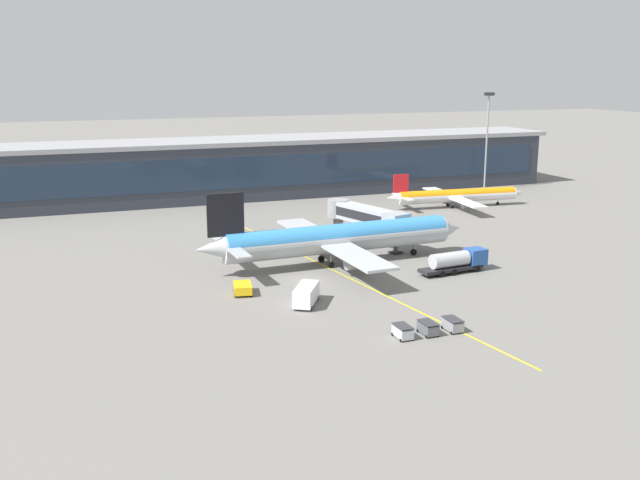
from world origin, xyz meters
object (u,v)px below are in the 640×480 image
at_px(baggage_cart_1, 428,328).
at_px(pushback_tug, 243,288).
at_px(fuel_tanker, 458,261).
at_px(baggage_cart_0, 403,331).
at_px(lavatory_truck, 306,294).
at_px(main_airliner, 338,238).
at_px(baggage_cart_2, 453,324).
at_px(commuter_jet_far, 457,195).

bearing_deg(baggage_cart_1, pushback_tug, 125.72).
distance_m(fuel_tanker, baggage_cart_0, 28.88).
relative_size(lavatory_truck, baggage_cart_0, 2.31).
height_order(main_airliner, fuel_tanker, main_airliner).
bearing_deg(baggage_cart_2, main_airliner, 92.50).
relative_size(main_airliner, baggage_cart_0, 16.69).
relative_size(baggage_cart_1, baggage_cart_2, 1.00).
relative_size(main_airliner, fuel_tanker, 4.04).
bearing_deg(baggage_cart_0, fuel_tanker, 46.89).
height_order(pushback_tug, baggage_cart_0, baggage_cart_0).
bearing_deg(lavatory_truck, commuter_jet_far, 44.12).
distance_m(baggage_cart_0, commuter_jet_far, 80.63).
bearing_deg(pushback_tug, main_airliner, 29.15).
height_order(lavatory_truck, baggage_cart_2, lavatory_truck).
relative_size(pushback_tug, baggage_cart_1, 1.57).
xyz_separation_m(fuel_tanker, baggage_cart_0, (-19.72, -21.07, -0.96)).
xyz_separation_m(main_airliner, baggage_cart_1, (-1.82, -31.76, -3.24)).
height_order(fuel_tanker, baggage_cart_0, fuel_tanker).
height_order(fuel_tanker, lavatory_truck, fuel_tanker).
relative_size(fuel_tanker, baggage_cart_1, 4.13).
distance_m(main_airliner, commuter_jet_far, 53.71).
bearing_deg(baggage_cart_2, lavatory_truck, 130.84).
height_order(main_airliner, baggage_cart_1, main_airliner).
bearing_deg(commuter_jet_far, baggage_cart_1, -123.36).
xyz_separation_m(baggage_cart_1, baggage_cart_2, (3.20, 0.02, 0.00)).
relative_size(main_airliner, baggage_cart_2, 16.69).
bearing_deg(commuter_jet_far, baggage_cart_0, -125.26).
bearing_deg(baggage_cart_2, commuter_jet_far, 58.62).
bearing_deg(lavatory_truck, main_airliner, 56.69).
height_order(fuel_tanker, commuter_jet_far, commuter_jet_far).
bearing_deg(baggage_cart_1, commuter_jet_far, 56.64).
bearing_deg(baggage_cart_2, pushback_tug, 130.88).
bearing_deg(fuel_tanker, baggage_cart_2, -122.35).
relative_size(pushback_tug, commuter_jet_far, 0.13).
relative_size(baggage_cart_0, baggage_cart_2, 1.00).
height_order(baggage_cart_0, commuter_jet_far, commuter_jet_far).
distance_m(pushback_tug, lavatory_truck, 9.69).
bearing_deg(fuel_tanker, commuter_jet_far, 59.08).
xyz_separation_m(baggage_cart_0, commuter_jet_far, (46.53, 65.82, 1.80)).
xyz_separation_m(baggage_cart_1, commuter_jet_far, (43.33, 65.81, 1.80)).
distance_m(fuel_tanker, baggage_cart_2, 24.92).
height_order(pushback_tug, commuter_jet_far, commuter_jet_far).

